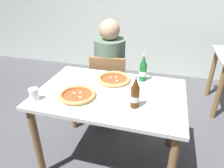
{
  "coord_description": "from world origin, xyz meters",
  "views": [
    {
      "loc": [
        0.41,
        -1.41,
        1.6
      ],
      "look_at": [
        0.0,
        0.05,
        0.8
      ],
      "focal_mm": 33.1,
      "sensor_mm": 36.0,
      "label": 1
    }
  ],
  "objects_px": {
    "napkin_with_cutlery": "(166,117)",
    "pizza_margherita_near": "(114,80)",
    "beer_bottle_left": "(135,94)",
    "beer_bottle_center": "(143,70)",
    "chair_behind_table": "(109,84)",
    "diner_seated": "(110,75)",
    "dining_table_main": "(110,104)",
    "pizza_marinara_far": "(77,95)",
    "paper_cup": "(34,94)"
  },
  "relations": [
    {
      "from": "pizza_marinara_far",
      "to": "beer_bottle_center",
      "type": "bearing_deg",
      "value": 44.68
    },
    {
      "from": "diner_seated",
      "to": "pizza_margherita_near",
      "type": "bearing_deg",
      "value": -69.38
    },
    {
      "from": "diner_seated",
      "to": "paper_cup",
      "type": "height_order",
      "value": "diner_seated"
    },
    {
      "from": "chair_behind_table",
      "to": "paper_cup",
      "type": "relative_size",
      "value": 8.95
    },
    {
      "from": "napkin_with_cutlery",
      "to": "pizza_margherita_near",
      "type": "bearing_deg",
      "value": 138.85
    },
    {
      "from": "pizza_margherita_near",
      "to": "beer_bottle_left",
      "type": "bearing_deg",
      "value": -54.4
    },
    {
      "from": "dining_table_main",
      "to": "beer_bottle_left",
      "type": "relative_size",
      "value": 4.86
    },
    {
      "from": "pizza_margherita_near",
      "to": "dining_table_main",
      "type": "bearing_deg",
      "value": -83.71
    },
    {
      "from": "pizza_margherita_near",
      "to": "napkin_with_cutlery",
      "type": "height_order",
      "value": "pizza_margherita_near"
    },
    {
      "from": "diner_seated",
      "to": "napkin_with_cutlery",
      "type": "height_order",
      "value": "diner_seated"
    },
    {
      "from": "chair_behind_table",
      "to": "beer_bottle_left",
      "type": "bearing_deg",
      "value": 112.97
    },
    {
      "from": "pizza_margherita_near",
      "to": "napkin_with_cutlery",
      "type": "distance_m",
      "value": 0.63
    },
    {
      "from": "pizza_margherita_near",
      "to": "paper_cup",
      "type": "height_order",
      "value": "paper_cup"
    },
    {
      "from": "dining_table_main",
      "to": "pizza_marinara_far",
      "type": "relative_size",
      "value": 3.78
    },
    {
      "from": "pizza_marinara_far",
      "to": "beer_bottle_left",
      "type": "relative_size",
      "value": 1.28
    },
    {
      "from": "pizza_margherita_near",
      "to": "napkin_with_cutlery",
      "type": "xyz_separation_m",
      "value": [
        0.48,
        -0.42,
        -0.02
      ]
    },
    {
      "from": "diner_seated",
      "to": "beer_bottle_center",
      "type": "bearing_deg",
      "value": -41.6
    },
    {
      "from": "pizza_margherita_near",
      "to": "beer_bottle_center",
      "type": "relative_size",
      "value": 1.33
    },
    {
      "from": "chair_behind_table",
      "to": "beer_bottle_left",
      "type": "height_order",
      "value": "beer_bottle_left"
    },
    {
      "from": "beer_bottle_center",
      "to": "napkin_with_cutlery",
      "type": "bearing_deg",
      "value": -65.52
    },
    {
      "from": "chair_behind_table",
      "to": "paper_cup",
      "type": "xyz_separation_m",
      "value": [
        -0.34,
        -0.88,
        0.32
      ]
    },
    {
      "from": "chair_behind_table",
      "to": "pizza_margherita_near",
      "type": "height_order",
      "value": "chair_behind_table"
    },
    {
      "from": "chair_behind_table",
      "to": "beer_bottle_center",
      "type": "bearing_deg",
      "value": 136.33
    },
    {
      "from": "diner_seated",
      "to": "napkin_with_cutlery",
      "type": "bearing_deg",
      "value": -53.58
    },
    {
      "from": "beer_bottle_center",
      "to": "pizza_marinara_far",
      "type": "bearing_deg",
      "value": -135.32
    },
    {
      "from": "paper_cup",
      "to": "beer_bottle_center",
      "type": "bearing_deg",
      "value": 36.4
    },
    {
      "from": "pizza_marinara_far",
      "to": "chair_behind_table",
      "type": "bearing_deg",
      "value": 87.45
    },
    {
      "from": "dining_table_main",
      "to": "beer_bottle_center",
      "type": "xyz_separation_m",
      "value": [
        0.22,
        0.29,
        0.22
      ]
    },
    {
      "from": "dining_table_main",
      "to": "chair_behind_table",
      "type": "height_order",
      "value": "chair_behind_table"
    },
    {
      "from": "diner_seated",
      "to": "napkin_with_cutlery",
      "type": "distance_m",
      "value": 1.11
    },
    {
      "from": "beer_bottle_left",
      "to": "napkin_with_cutlery",
      "type": "xyz_separation_m",
      "value": [
        0.23,
        -0.07,
        -0.1
      ]
    },
    {
      "from": "dining_table_main",
      "to": "napkin_with_cutlery",
      "type": "relative_size",
      "value": 5.41
    },
    {
      "from": "pizza_margherita_near",
      "to": "beer_bottle_center",
      "type": "xyz_separation_m",
      "value": [
        0.24,
        0.1,
        0.08
      ]
    },
    {
      "from": "pizza_margherita_near",
      "to": "beer_bottle_left",
      "type": "relative_size",
      "value": 1.33
    },
    {
      "from": "beer_bottle_left",
      "to": "beer_bottle_center",
      "type": "relative_size",
      "value": 1.0
    },
    {
      "from": "pizza_margherita_near",
      "to": "beer_bottle_center",
      "type": "height_order",
      "value": "beer_bottle_center"
    },
    {
      "from": "napkin_with_cutlery",
      "to": "pizza_marinara_far",
      "type": "bearing_deg",
      "value": 174.06
    },
    {
      "from": "beer_bottle_center",
      "to": "diner_seated",
      "type": "bearing_deg",
      "value": 138.4
    },
    {
      "from": "chair_behind_table",
      "to": "pizza_marinara_far",
      "type": "bearing_deg",
      "value": 81.79
    },
    {
      "from": "beer_bottle_center",
      "to": "napkin_with_cutlery",
      "type": "relative_size",
      "value": 1.11
    },
    {
      "from": "beer_bottle_left",
      "to": "pizza_margherita_near",
      "type": "bearing_deg",
      "value": 125.6
    },
    {
      "from": "dining_table_main",
      "to": "diner_seated",
      "type": "bearing_deg",
      "value": 106.64
    },
    {
      "from": "pizza_margherita_near",
      "to": "paper_cup",
      "type": "distance_m",
      "value": 0.69
    },
    {
      "from": "pizza_margherita_near",
      "to": "chair_behind_table",
      "type": "bearing_deg",
      "value": 112.03
    },
    {
      "from": "beer_bottle_left",
      "to": "chair_behind_table",
      "type": "bearing_deg",
      "value": 118.63
    },
    {
      "from": "dining_table_main",
      "to": "paper_cup",
      "type": "relative_size",
      "value": 12.63
    },
    {
      "from": "beer_bottle_center",
      "to": "napkin_with_cutlery",
      "type": "height_order",
      "value": "beer_bottle_center"
    },
    {
      "from": "beer_bottle_left",
      "to": "paper_cup",
      "type": "height_order",
      "value": "beer_bottle_left"
    },
    {
      "from": "paper_cup",
      "to": "pizza_margherita_near",
      "type": "bearing_deg",
      "value": 42.05
    },
    {
      "from": "pizza_margherita_near",
      "to": "paper_cup",
      "type": "xyz_separation_m",
      "value": [
        -0.51,
        -0.46,
        0.03
      ]
    }
  ]
}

